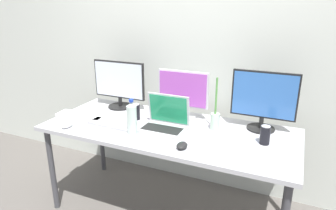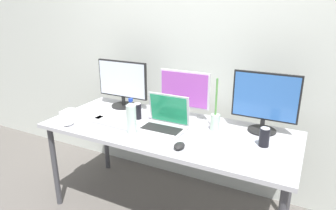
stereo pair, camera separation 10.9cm
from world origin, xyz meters
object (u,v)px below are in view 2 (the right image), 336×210
at_px(keyboard_main, 83,114).
at_px(mouse_by_keyboard, 179,146).
at_px(laptop_silver, 165,121).
at_px(soda_can_by_laptop, 264,137).
at_px(work_desk, 168,135).
at_px(soda_can_near_keyboard, 137,111).
at_px(keyboard_aux, 113,123).
at_px(water_bottle, 131,117).
at_px(bamboo_vase, 215,120).
at_px(monitor_center, 184,94).
at_px(mouse_by_laptop, 69,123).
at_px(monitor_left, 122,83).
at_px(monitor_right, 265,101).

bearing_deg(keyboard_main, mouse_by_keyboard, -14.70).
relative_size(laptop_silver, soda_can_by_laptop, 2.60).
bearing_deg(work_desk, soda_can_near_keyboard, 168.92).
relative_size(keyboard_aux, water_bottle, 1.41).
bearing_deg(bamboo_vase, monitor_center, 156.06).
bearing_deg(mouse_by_laptop, monitor_left, 85.60).
distance_m(mouse_by_keyboard, bamboo_vase, 0.40).
xyz_separation_m(laptop_silver, keyboard_main, (-0.73, -0.06, -0.05)).
distance_m(mouse_by_laptop, soda_can_by_laptop, 1.41).
relative_size(laptop_silver, keyboard_main, 0.82).
relative_size(work_desk, keyboard_aux, 5.08).
relative_size(monitor_right, bamboo_vase, 1.18).
bearing_deg(soda_can_by_laptop, mouse_by_keyboard, -149.62).
height_order(monitor_left, soda_can_near_keyboard, monitor_left).
distance_m(work_desk, keyboard_main, 0.75).
distance_m(keyboard_main, soda_can_near_keyboard, 0.47).
bearing_deg(mouse_by_keyboard, soda_can_by_laptop, 24.60).
height_order(monitor_center, water_bottle, monitor_center).
xyz_separation_m(monitor_center, mouse_by_keyboard, (0.20, -0.51, -0.18)).
relative_size(soda_can_near_keyboard, soda_can_by_laptop, 1.00).
bearing_deg(bamboo_vase, mouse_by_laptop, -157.62).
relative_size(laptop_silver, bamboo_vase, 0.84).
bearing_deg(keyboard_main, monitor_left, 59.52).
relative_size(work_desk, mouse_by_keyboard, 18.32).
height_order(monitor_left, mouse_by_keyboard, monitor_left).
bearing_deg(monitor_right, water_bottle, -151.01).
distance_m(monitor_left, water_bottle, 0.61).
relative_size(keyboard_aux, mouse_by_laptop, 3.99).
height_order(monitor_right, keyboard_aux, monitor_right).
relative_size(monitor_left, monitor_right, 1.06).
relative_size(work_desk, keyboard_main, 4.64).
distance_m(monitor_right, soda_can_near_keyboard, 0.97).
distance_m(laptop_silver, keyboard_main, 0.74).
bearing_deg(keyboard_main, mouse_by_laptop, -79.43).
bearing_deg(soda_can_by_laptop, water_bottle, -166.05).
xyz_separation_m(monitor_right, laptop_silver, (-0.64, -0.28, -0.17)).
bearing_deg(soda_can_near_keyboard, soda_can_by_laptop, -2.40).
xyz_separation_m(mouse_by_laptop, soda_can_by_laptop, (1.38, 0.32, 0.04)).
height_order(monitor_left, keyboard_main, monitor_left).
bearing_deg(soda_can_by_laptop, work_desk, -178.48).
xyz_separation_m(mouse_by_laptop, soda_can_near_keyboard, (0.38, 0.36, 0.04)).
height_order(monitor_right, soda_can_by_laptop, monitor_right).
relative_size(monitor_right, mouse_by_laptop, 4.99).
height_order(keyboard_main, mouse_by_laptop, mouse_by_laptop).
bearing_deg(keyboard_aux, monitor_right, 22.94).
height_order(work_desk, mouse_by_keyboard, mouse_by_keyboard).
distance_m(work_desk, keyboard_aux, 0.43).
height_order(monitor_right, mouse_by_keyboard, monitor_right).
relative_size(laptop_silver, soda_can_near_keyboard, 2.60).
height_order(laptop_silver, mouse_by_laptop, laptop_silver).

